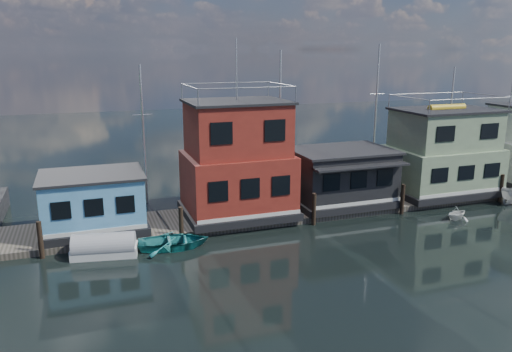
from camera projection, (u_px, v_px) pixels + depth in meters
name	position (u px, v px, depth m)	size (l,w,h in m)	color
ground	(456.00, 272.00, 26.62)	(160.00, 160.00, 0.00)	black
dock	(346.00, 204.00, 37.56)	(48.00, 5.00, 0.40)	#595147
houseboat_blue	(93.00, 202.00, 31.33)	(6.40, 4.90, 3.66)	black
houseboat_red	(237.00, 162.00, 33.89)	(7.40, 5.90, 11.86)	black
houseboat_dark	(341.00, 176.00, 36.83)	(7.40, 6.10, 4.06)	black
houseboat_green	(443.00, 153.00, 39.44)	(8.40, 5.90, 7.03)	black
pilings	(362.00, 204.00, 34.67)	(42.28, 0.28, 2.20)	#2D2116
background_masts	(363.00, 120.00, 43.24)	(36.40, 0.16, 12.00)	silver
tarp_runabout	(104.00, 247.00, 28.52)	(3.84, 2.05, 1.48)	silver
dinghy_white	(457.00, 213.00, 34.67)	(1.62, 1.88, 0.99)	silver
dinghy_teal	(174.00, 241.00, 29.70)	(3.00, 4.21, 0.87)	teal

